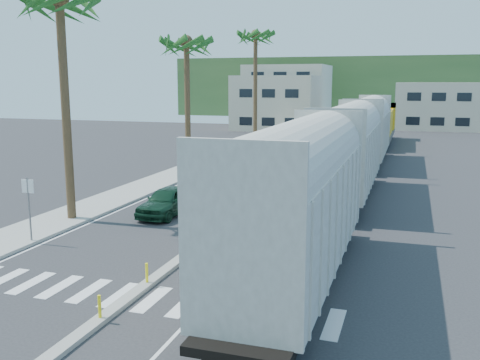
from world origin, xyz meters
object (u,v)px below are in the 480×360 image
Objects in this scene: street_sign at (29,200)px; cyclist at (209,275)px; car_lead at (168,201)px; car_second at (214,186)px.

street_sign reaches higher than cyclist.
car_lead is 2.23× the size of cyclist.
cyclist is (9.60, -2.92, -1.32)m from street_sign.
car_lead is 5.00m from car_second.
car_lead is 1.01× the size of car_second.
car_second is 2.21× the size of cyclist.
car_second is at bearing 84.39° from car_lead.
street_sign is 10.12m from cyclist.
street_sign is 1.44× the size of cyclist.
street_sign is at bearing 81.62° from cyclist.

